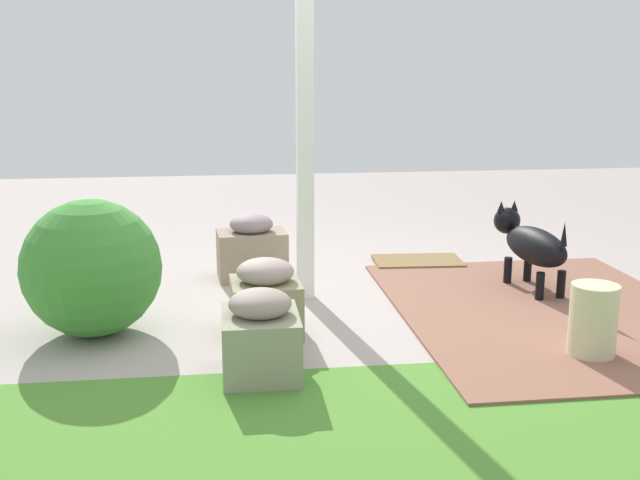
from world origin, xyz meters
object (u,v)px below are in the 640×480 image
dog (531,243)px  doormat (418,262)px  porch_pillar (305,119)px  round_shrub (92,268)px  stone_planter_far (261,336)px  stone_planter_mid (266,298)px  ceramic_urn (593,321)px  stone_planter_nearest (252,249)px  terracotta_pot_broad (101,257)px

dog → doormat: size_ratio=1.23×
porch_pillar → doormat: size_ratio=3.48×
porch_pillar → round_shrub: (1.24, 0.56, -0.76)m
porch_pillar → stone_planter_far: size_ratio=5.21×
stone_planter_mid → ceramic_urn: (-1.64, 0.59, -0.01)m
stone_planter_nearest → stone_planter_far: 1.75m
stone_planter_mid → stone_planter_nearest: bearing=-88.7°
ceramic_urn → doormat: 2.03m
dog → ceramic_urn: 1.22m
ceramic_urn → porch_pillar: bearing=-43.1°
ceramic_urn → doormat: (0.39, -1.98, -0.18)m
round_shrub → stone_planter_mid: bearing=173.6°
stone_planter_nearest → terracotta_pot_broad: size_ratio=1.28×
ceramic_urn → round_shrub: bearing=-15.0°
terracotta_pot_broad → dog: bearing=172.9°
terracotta_pot_broad → ceramic_urn: bearing=149.8°
ceramic_urn → stone_planter_mid: bearing=-19.7°
stone_planter_far → round_shrub: (0.89, -0.69, 0.19)m
stone_planter_far → dog: (-1.85, -1.20, 0.13)m
stone_planter_mid → dog: size_ratio=0.53×
terracotta_pot_broad → doormat: (-2.27, -0.43, -0.22)m
doormat → porch_pillar: bearing=37.9°
porch_pillar → round_shrub: 1.56m
stone_planter_far → ceramic_urn: stone_planter_far is taller
porch_pillar → terracotta_pot_broad: (1.33, -0.30, -0.91)m
stone_planter_nearest → doormat: bearing=-169.2°
doormat → ceramic_urn: bearing=101.3°
stone_planter_far → ceramic_urn: bearing=-179.9°
doormat → stone_planter_mid: bearing=48.4°
round_shrub → terracotta_pot_broad: (0.08, -0.86, -0.15)m
stone_planter_nearest → stone_planter_mid: (-0.03, 1.16, -0.01)m
porch_pillar → ceramic_urn: (-1.34, 1.25, -0.95)m
stone_planter_far → terracotta_pot_broad: 1.83m
terracotta_pot_broad → stone_planter_nearest: bearing=-169.1°
round_shrub → dog: (-2.74, -0.51, -0.06)m
round_shrub → doormat: size_ratio=1.16×
porch_pillar → round_shrub: bearing=24.1°
porch_pillar → stone_planter_mid: (0.30, 0.66, -0.94)m
stone_planter_mid → round_shrub: round_shrub is taller
round_shrub → terracotta_pot_broad: round_shrub is taller
stone_planter_nearest → stone_planter_mid: 1.16m
porch_pillar → terracotta_pot_broad: 1.64m
stone_planter_far → terracotta_pot_broad: bearing=-58.0°
terracotta_pot_broad → ceramic_urn: (-2.67, 1.55, -0.04)m
stone_planter_mid → ceramic_urn: 1.74m
porch_pillar → terracotta_pot_broad: bearing=-12.7°
terracotta_pot_broad → dog: 2.85m
round_shrub → ceramic_urn: 2.68m
stone_planter_far → doormat: bearing=-123.2°
stone_planter_mid → dog: (-1.79, -0.61, 0.12)m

